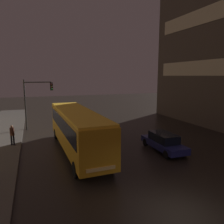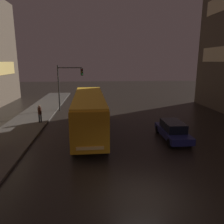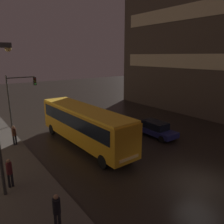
# 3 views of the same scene
# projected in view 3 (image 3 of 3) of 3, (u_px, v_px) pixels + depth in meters

# --- Properties ---
(ground_plane) EXTENTS (120.00, 120.00, 0.00)m
(ground_plane) POSITION_uv_depth(u_px,v_px,m) (200.00, 185.00, 13.32)
(ground_plane) COLOR black
(sidewalk_left) EXTENTS (4.00, 48.00, 0.15)m
(sidewalk_left) POSITION_uv_depth(u_px,v_px,m) (6.00, 162.00, 15.93)
(sidewalk_left) COLOR #47423D
(sidewalk_left) RESTS_ON ground
(building_right_block) EXTENTS (10.07, 21.85, 18.33)m
(building_right_block) POSITION_uv_depth(u_px,v_px,m) (200.00, 44.00, 31.05)
(building_right_block) COLOR #4C4238
(building_right_block) RESTS_ON ground
(bus_near) EXTENTS (2.81, 11.64, 3.35)m
(bus_near) POSITION_uv_depth(u_px,v_px,m) (84.00, 122.00, 18.74)
(bus_near) COLOR orange
(bus_near) RESTS_ON ground
(car_taxi) EXTENTS (1.76, 4.61, 1.46)m
(car_taxi) POSITION_uv_depth(u_px,v_px,m) (155.00, 129.00, 21.26)
(car_taxi) COLOR navy
(car_taxi) RESTS_ON ground
(pedestrian_near) EXTENTS (0.43, 0.43, 1.77)m
(pedestrian_near) POSITION_uv_depth(u_px,v_px,m) (9.00, 171.00, 12.61)
(pedestrian_near) COLOR black
(pedestrian_near) RESTS_ON sidewalk_left
(pedestrian_mid) EXTENTS (0.44, 0.44, 1.74)m
(pedestrian_mid) POSITION_uv_depth(u_px,v_px,m) (14.00, 134.00, 18.66)
(pedestrian_mid) COLOR black
(pedestrian_mid) RESTS_ON sidewalk_left
(pedestrian_far) EXTENTS (0.45, 0.45, 1.74)m
(pedestrian_far) POSITION_uv_depth(u_px,v_px,m) (57.00, 209.00, 9.49)
(pedestrian_far) COLOR black
(pedestrian_far) RESTS_ON sidewalk_left
(traffic_light_main) EXTENTS (3.15, 0.35, 5.64)m
(traffic_light_main) POSITION_uv_depth(u_px,v_px,m) (19.00, 92.00, 23.82)
(traffic_light_main) COLOR #2D2D2D
(traffic_light_main) RESTS_ON ground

